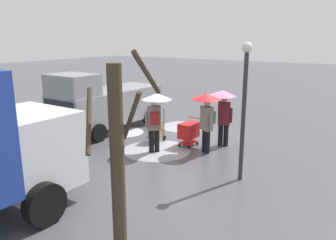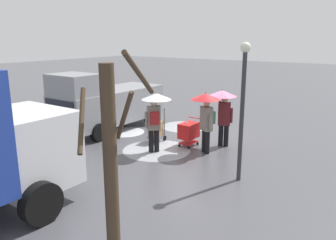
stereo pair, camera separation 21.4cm
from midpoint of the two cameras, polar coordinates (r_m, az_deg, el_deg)
The scene contains 12 objects.
ground_plane at distance 13.54m, azimuth 5.30°, elevation -3.29°, with size 90.00×90.00×0.00m, color #4C4C51.
slush_patch_near_cluster at distance 14.62m, azimuth -6.86°, elevation -2.01°, with size 1.67×1.67×0.01m, color silver.
slush_patch_under_van at distance 12.25m, azimuth -1.43°, elevation -5.09°, with size 2.46×2.46×0.01m, color #999BA0.
slush_patch_mid_street at distance 15.39m, azimuth 3.08°, elevation -1.13°, with size 2.04×2.04×0.01m, color #999BA0.
cargo_van_parked_right at distance 14.81m, azimuth -10.14°, elevation 2.75°, with size 2.27×5.38×2.60m.
shopping_cart_vendor at distance 12.57m, azimuth 4.01°, elevation -1.91°, with size 0.58×0.84×1.04m.
hand_dolly_boxes at distance 13.06m, azimuth -1.59°, elevation -1.62°, with size 0.60×0.76×1.32m.
pedestrian_pink_side at distance 11.70m, azimuth 6.99°, elevation 1.87°, with size 1.04×1.04×2.15m.
pedestrian_black_side at distance 11.65m, azimuth -1.67°, elevation 1.92°, with size 1.04×1.04×2.15m.
pedestrian_white_side at distance 12.48m, azimuth 9.81°, elevation 2.59°, with size 1.04×1.04×2.15m.
bare_tree_near at distance 5.68m, azimuth -8.53°, elevation -7.62°, with size 1.38×1.36×3.82m.
street_lamp at distance 9.35m, azimuth 13.19°, elevation 3.59°, with size 0.28×0.28×3.86m.
Camera 2 is at (-6.40, 11.24, 3.98)m, focal length 35.99 mm.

